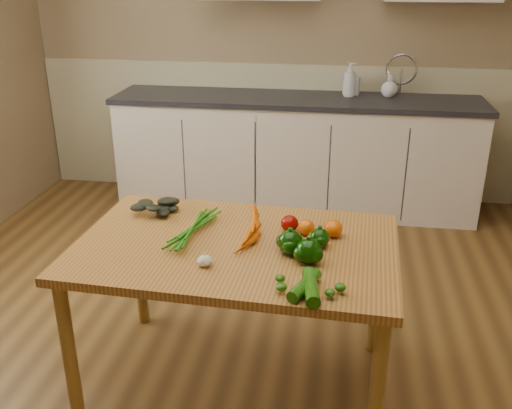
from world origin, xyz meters
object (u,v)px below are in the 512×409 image
object	(u,v)px
soap_bottle_a	(350,80)
tomato_c	(333,229)
table	(236,260)
soap_bottle_c	(389,86)
pepper_a	(290,242)
tomato_b	(306,227)
zucchini_b	(304,285)
tomato_a	(290,223)
pepper_b	(320,238)
pepper_c	(308,251)
soap_bottle_b	(354,82)
zucchini_a	(311,287)
leafy_greens	(155,203)
carrot_bunch	(232,230)
garlic_bulb	(205,261)

from	to	relation	value
soap_bottle_a	tomato_c	distance (m)	2.18
table	soap_bottle_c	world-z (taller)	soap_bottle_c
soap_bottle_c	pepper_a	world-z (taller)	soap_bottle_c
tomato_b	zucchini_b	xyz separation A→B (m)	(0.03, -0.48, -0.01)
tomato_a	soap_bottle_a	bearing A→B (deg)	83.33
soap_bottle_a	pepper_b	world-z (taller)	soap_bottle_a
tomato_a	table	bearing A→B (deg)	-143.35
tomato_b	pepper_a	bearing A→B (deg)	-105.76
soap_bottle_a	pepper_b	xyz separation A→B (m)	(-0.11, -2.27, -0.25)
table	pepper_c	xyz separation A→B (m)	(0.32, -0.13, 0.13)
pepper_c	zucchini_b	world-z (taller)	pepper_c
soap_bottle_c	soap_bottle_b	bearing A→B (deg)	-79.93
soap_bottle_b	zucchini_a	world-z (taller)	soap_bottle_b
table	zucchini_b	xyz separation A→B (m)	(0.32, -0.34, 0.11)
soap_bottle_b	tomato_c	distance (m)	2.25
table	zucchini_a	distance (m)	0.51
zucchini_b	tomato_b	bearing A→B (deg)	93.23
soap_bottle_a	tomato_b	distance (m)	2.19
table	tomato_b	distance (m)	0.34
soap_bottle_b	leafy_greens	size ratio (longest dim) A/B	1.01
table	carrot_bunch	bearing A→B (deg)	115.97
tomato_b	table	bearing A→B (deg)	-155.31
leafy_greens	pepper_a	bearing A→B (deg)	-25.41
table	garlic_bulb	distance (m)	0.25
carrot_bunch	garlic_bulb	xyz separation A→B (m)	(-0.06, -0.28, -0.01)
garlic_bulb	pepper_c	size ratio (longest dim) A/B	0.54
table	zucchini_a	world-z (taller)	zucchini_a
soap_bottle_c	tomato_b	xyz separation A→B (m)	(-0.48, -2.19, -0.21)
soap_bottle_b	garlic_bulb	bearing A→B (deg)	176.37
table	pepper_b	bearing A→B (deg)	6.28
pepper_c	tomato_b	bearing A→B (deg)	95.80
zucchini_b	soap_bottle_b	bearing A→B (deg)	86.17
table	tomato_a	distance (m)	0.29
tomato_c	tomato_a	bearing A→B (deg)	170.95
leafy_greens	pepper_c	xyz separation A→B (m)	(0.76, -0.39, 0.00)
tomato_a	soap_bottle_c	bearing A→B (deg)	75.62
tomato_c	soap_bottle_c	bearing A→B (deg)	80.67
garlic_bulb	pepper_a	distance (m)	0.36
carrot_bunch	zucchini_b	world-z (taller)	carrot_bunch
zucchini_a	garlic_bulb	bearing A→B (deg)	161.47
soap_bottle_c	pepper_b	world-z (taller)	soap_bottle_c
soap_bottle_c	tomato_a	distance (m)	2.25
soap_bottle_b	soap_bottle_c	world-z (taller)	soap_bottle_b
leafy_greens	pepper_b	world-z (taller)	leafy_greens
soap_bottle_b	pepper_b	world-z (taller)	soap_bottle_b
table	carrot_bunch	xyz separation A→B (m)	(-0.03, 0.06, 0.12)
tomato_b	zucchini_b	bearing A→B (deg)	-86.77
soap_bottle_c	carrot_bunch	size ratio (longest dim) A/B	0.63
soap_bottle_a	leafy_greens	world-z (taller)	soap_bottle_a
table	pepper_b	world-z (taller)	pepper_b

